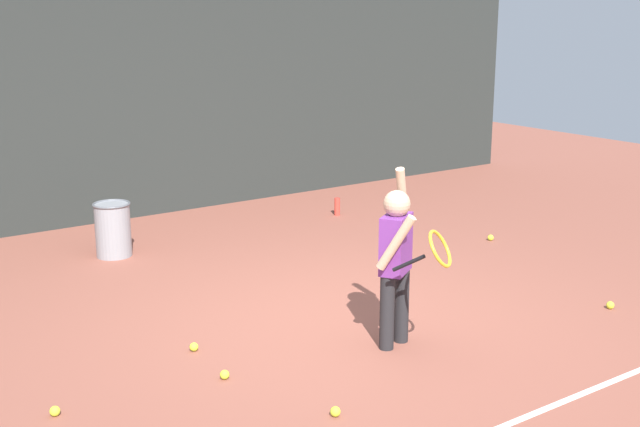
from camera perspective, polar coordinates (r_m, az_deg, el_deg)
name	(u,v)px	position (r m, az deg, el deg)	size (l,w,h in m)	color
ground_plane	(336,322)	(6.74, 1.10, -7.58)	(20.00, 20.00, 0.00)	brown
court_line_baseline	(522,418)	(5.42, 13.88, -13.69)	(9.00, 0.05, 0.00)	white
back_fence_windscreen	(125,79)	(10.01, -13.42, 9.10)	(12.40, 0.08, 3.36)	#282D2B
fence_post_2	(123,72)	(10.06, -13.57, 9.55)	(0.09, 0.09, 3.51)	slate
fence_post_3	(331,62)	(11.52, 0.75, 10.47)	(0.09, 0.09, 3.51)	slate
fence_post_4	(485,55)	(13.51, 11.41, 10.75)	(0.09, 0.09, 3.51)	slate
tennis_player	(397,254)	(6.07, 5.42, -2.83)	(0.50, 0.83, 1.35)	#232326
ball_hopper	(113,229)	(8.66, -14.22, -1.04)	(0.38, 0.38, 0.56)	gray
water_bottle	(337,207)	(10.09, 1.20, 0.49)	(0.07, 0.07, 0.22)	#D83F33
tennis_ball_0	(55,411)	(5.54, -17.98, -12.96)	(0.07, 0.07, 0.07)	#CCE033
tennis_ball_1	(491,238)	(9.20, 11.79, -1.66)	(0.07, 0.07, 0.07)	#CCE033
tennis_ball_2	(194,347)	(6.26, -8.77, -9.17)	(0.07, 0.07, 0.07)	#CCE033
tennis_ball_3	(610,305)	(7.43, 19.56, -6.04)	(0.07, 0.07, 0.07)	#CCE033
tennis_ball_4	(225,375)	(5.79, -6.66, -11.09)	(0.07, 0.07, 0.07)	#CCE033
tennis_ball_7	(335,412)	(5.28, 1.08, -13.62)	(0.07, 0.07, 0.07)	#CCE033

